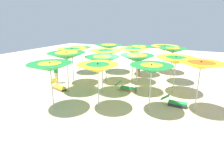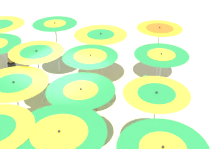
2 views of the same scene
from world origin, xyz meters
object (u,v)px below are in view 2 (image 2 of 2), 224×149
(beach_umbrella_4, at_px, (55,27))
(beach_umbrella_9, at_px, (91,61))
(beach_umbrella_13, at_px, (161,59))
(beach_umbrella_5, at_px, (37,55))
(beach_umbrella_6, at_px, (15,88))
(beach_umbrella_14, at_px, (156,99))
(beach_umbrella_8, at_px, (101,39))
(lounger_1, at_px, (142,82))
(beach_umbrella_0, at_px, (0,28))
(beach_umbrella_10, at_px, (81,95))
(beachgoer_1, at_px, (14,77))
(lounger_2, at_px, (84,113))
(beach_umbrella_12, at_px, (159,31))
(beach_umbrella_11, at_px, (60,139))

(beach_umbrella_4, relative_size, beach_umbrella_9, 1.06)
(beach_umbrella_4, xyz_separation_m, beach_umbrella_13, (-5.01, 0.20, -0.17))
(beach_umbrella_4, xyz_separation_m, beach_umbrella_5, (-1.19, 2.44, -0.02))
(beach_umbrella_6, bearing_deg, beach_umbrella_14, -157.33)
(beach_umbrella_8, xyz_separation_m, lounger_1, (-1.83, -0.39, -1.80))
(beach_umbrella_0, relative_size, beach_umbrella_13, 0.98)
(beach_umbrella_0, height_order, lounger_1, beach_umbrella_0)
(beach_umbrella_4, bearing_deg, beach_umbrella_10, 137.98)
(beach_umbrella_14, relative_size, lounger_1, 1.78)
(beach_umbrella_5, distance_m, beach_umbrella_10, 2.78)
(beach_umbrella_5, distance_m, beachgoer_1, 1.96)
(beach_umbrella_9, bearing_deg, lounger_2, 91.79)
(beach_umbrella_5, bearing_deg, lounger_1, -128.79)
(beach_umbrella_9, distance_m, lounger_1, 3.25)
(beach_umbrella_4, relative_size, beach_umbrella_10, 1.10)
(beach_umbrella_5, height_order, beach_umbrella_14, beach_umbrella_5)
(beach_umbrella_5, distance_m, beach_umbrella_8, 3.05)
(beach_umbrella_0, height_order, beach_umbrella_10, beach_umbrella_0)
(beach_umbrella_12, bearing_deg, beach_umbrella_4, 23.67)
(lounger_2, bearing_deg, beach_umbrella_12, -14.16)
(beach_umbrella_4, height_order, beach_umbrella_10, beach_umbrella_4)
(beach_umbrella_11, height_order, beach_umbrella_13, beach_umbrella_11)
(lounger_1, height_order, lounger_2, lounger_2)
(beach_umbrella_0, xyz_separation_m, beach_umbrella_9, (-5.31, 0.60, 0.04))
(beach_umbrella_6, distance_m, beach_umbrella_12, 6.39)
(beach_umbrella_6, relative_size, lounger_2, 1.65)
(beachgoer_1, bearing_deg, beach_umbrella_6, -164.57)
(beach_umbrella_4, bearing_deg, beach_umbrella_13, 177.74)
(beach_umbrella_8, bearing_deg, beach_umbrella_11, 113.59)
(beach_umbrella_8, height_order, beach_umbrella_13, beach_umbrella_13)
(beach_umbrella_6, bearing_deg, beach_umbrella_0, -36.90)
(beach_umbrella_10, height_order, beach_umbrella_14, beach_umbrella_14)
(beach_umbrella_9, bearing_deg, beach_umbrella_8, -67.19)
(lounger_2, distance_m, beachgoer_1, 3.27)
(beach_umbrella_0, relative_size, beachgoer_1, 1.29)
(beach_umbrella_8, height_order, beach_umbrella_9, beach_umbrella_9)
(beach_umbrella_4, relative_size, beach_umbrella_11, 1.01)
(beach_umbrella_11, relative_size, beachgoer_1, 1.38)
(beach_umbrella_9, height_order, beach_umbrella_14, beach_umbrella_9)
(beach_umbrella_6, xyz_separation_m, beachgoer_1, (2.11, -1.74, -1.11))
(beach_umbrella_8, relative_size, lounger_2, 1.61)
(beach_umbrella_10, bearing_deg, beach_umbrella_4, -42.02)
(lounger_2, bearing_deg, beachgoer_1, 97.33)
(beach_umbrella_13, distance_m, lounger_1, 2.48)
(beach_umbrella_9, distance_m, beach_umbrella_13, 2.52)
(beach_umbrella_4, height_order, lounger_1, beach_umbrella_4)
(beach_umbrella_5, height_order, beach_umbrella_8, beach_umbrella_5)
(beach_umbrella_9, xyz_separation_m, beach_umbrella_10, (-0.89, 1.83, -0.09))
(beach_umbrella_6, relative_size, beach_umbrella_12, 0.93)
(beach_umbrella_4, bearing_deg, beach_umbrella_0, 21.87)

